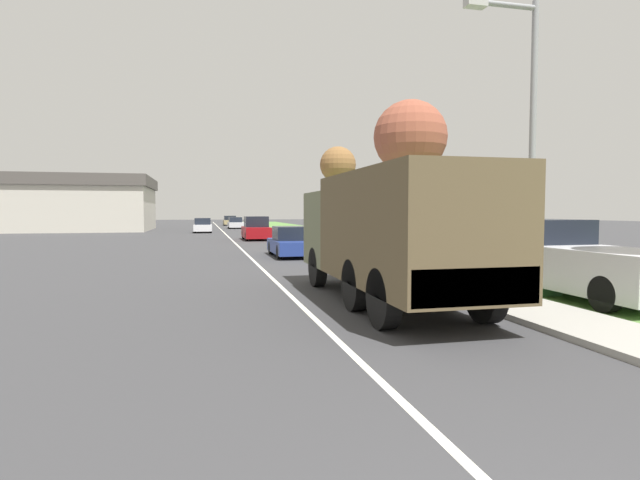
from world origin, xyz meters
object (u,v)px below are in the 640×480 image
Objects in this scene: car_nearest_ahead at (293,243)px; lamp_post at (524,123)px; car_fourth_ahead at (235,223)px; pickup_truck at (571,260)px; car_third_ahead at (203,226)px; car_farthest_ahead at (230,221)px; car_second_ahead at (256,229)px; military_truck at (389,231)px.

lamp_post is (2.53, -13.57, 3.33)m from car_nearest_ahead.
car_fourth_ahead is 51.99m from pickup_truck.
car_farthest_ahead is (4.07, 25.58, 0.01)m from car_third_ahead.
car_third_ahead is (-4.06, 28.00, 0.02)m from car_nearest_ahead.
car_farthest_ahead is at bearing 89.99° from car_nearest_ahead.
car_third_ahead is at bearing 105.41° from car_second_ahead.
car_third_ahead is (-4.09, 40.24, -1.01)m from military_truck.
car_third_ahead is 0.61× the size of lamp_post.
military_truck is 1.99× the size of car_third_ahead.
car_third_ahead is at bearing -99.03° from car_farthest_ahead.
car_third_ahead is (-3.85, 13.98, -0.12)m from car_second_ahead.
car_farthest_ahead reaches higher than car_third_ahead.
military_truck is 1.81× the size of car_second_ahead.
lamp_post is at bearing -151.83° from pickup_truck.
military_truck is 65.83m from car_farthest_ahead.
car_third_ahead reaches higher than car_fourth_ahead.
pickup_truck is at bearing -85.80° from car_farthest_ahead.
military_truck is 40.46m from car_third_ahead.
car_fourth_ahead is at bearing 95.46° from pickup_truck.
lamp_post reaches higher than pickup_truck.
car_nearest_ahead is 0.96× the size of car_second_ahead.
car_nearest_ahead is at bearing 90.15° from military_truck.
car_nearest_ahead is at bearing -89.15° from car_second_ahead.
military_truck is 1.89× the size of car_nearest_ahead.
military_truck reaches higher than pickup_truck.
car_second_ahead is at bearing -90.26° from car_fourth_ahead.
military_truck is 1.70× the size of car_farthest_ahead.
military_truck is at bearing -89.47° from car_second_ahead.
car_second_ahead is 39.56m from car_farthest_ahead.
car_second_ahead is 27.90m from lamp_post.
pickup_truck is 4.05m from lamp_post.
car_second_ahead is at bearing 100.87° from pickup_truck.
military_truck is at bearing 179.02° from pickup_truck.
car_second_ahead reaches higher than car_farthest_ahead.
car_nearest_ahead is (-0.03, 12.25, -1.02)m from military_truck.
car_fourth_ahead is (0.11, 25.41, -0.13)m from car_second_ahead.
lamp_post reaches higher than car_third_ahead.
lamp_post reaches higher than military_truck.
pickup_truck reaches higher than car_third_ahead.
car_farthest_ahead reaches higher than car_nearest_ahead.
lamp_post reaches higher than car_second_ahead.
military_truck reaches higher than car_third_ahead.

